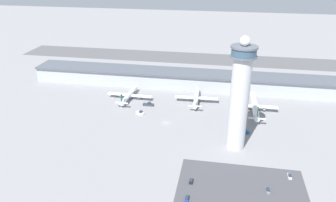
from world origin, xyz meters
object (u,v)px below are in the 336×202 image
(car_yellow_taxi, at_px, (268,190))
(airplane_gate_alpha, at_px, (129,95))
(car_red_hatchback, at_px, (290,176))
(airplane_gate_charlie, at_px, (255,106))
(service_truck_catering, at_px, (140,113))
(car_black_suv, at_px, (191,181))
(airplane_gate_bravo, at_px, (196,98))
(control_tower, at_px, (240,96))
(service_truck_fuel, at_px, (245,131))
(service_truck_baggage, at_px, (148,104))
(car_maroon_suv, at_px, (187,198))

(car_yellow_taxi, bearing_deg, airplane_gate_alpha, 135.80)
(car_yellow_taxi, xyz_separation_m, car_red_hatchback, (12.46, 13.81, -0.02))
(airplane_gate_charlie, xyz_separation_m, service_truck_catering, (-82.34, -19.38, -3.67))
(car_black_suv, height_order, car_red_hatchback, car_black_suv)
(airplane_gate_alpha, distance_m, car_black_suv, 113.97)
(airplane_gate_bravo, distance_m, car_yellow_taxi, 109.70)
(control_tower, height_order, airplane_gate_charlie, control_tower)
(control_tower, relative_size, service_truck_fuel, 10.94)
(car_black_suv, bearing_deg, car_red_hatchback, 14.71)
(service_truck_baggage, bearing_deg, car_maroon_suv, -66.94)
(airplane_gate_alpha, distance_m, car_red_hatchback, 139.17)
(service_truck_fuel, bearing_deg, car_black_suv, -116.72)
(airplane_gate_charlie, bearing_deg, car_yellow_taxi, -89.16)
(service_truck_fuel, bearing_deg, car_maroon_suv, -112.48)
(airplane_gate_bravo, height_order, service_truck_baggage, airplane_gate_bravo)
(car_black_suv, distance_m, car_maroon_suv, 13.49)
(service_truck_catering, bearing_deg, service_truck_baggage, 81.46)
(service_truck_fuel, bearing_deg, car_yellow_taxi, -80.88)
(control_tower, distance_m, car_red_hatchback, 50.42)
(service_truck_fuel, xyz_separation_m, car_red_hatchback, (21.74, -44.02, -0.54))
(service_truck_catering, bearing_deg, service_truck_fuel, -10.68)
(service_truck_catering, bearing_deg, car_black_suv, -57.44)
(service_truck_catering, height_order, car_red_hatchback, service_truck_catering)
(car_black_suv, relative_size, car_yellow_taxi, 0.89)
(service_truck_catering, distance_m, car_yellow_taxi, 110.29)
(service_truck_fuel, xyz_separation_m, car_black_suv, (-28.84, -57.30, -0.53))
(airplane_gate_charlie, distance_m, car_maroon_suv, 110.73)
(airplane_gate_bravo, bearing_deg, airplane_gate_alpha, -176.65)
(control_tower, xyz_separation_m, car_red_hatchback, (28.25, -25.48, -33.09))
(airplane_gate_alpha, relative_size, airplane_gate_charlie, 0.82)
(service_truck_fuel, xyz_separation_m, car_maroon_suv, (-29.29, -70.78, -0.54))
(service_truck_catering, bearing_deg, airplane_gate_bravo, 36.16)
(car_red_hatchback, bearing_deg, service_truck_fuel, 116.28)
(airplane_gate_alpha, xyz_separation_m, airplane_gate_bravo, (53.86, 3.15, 0.48))
(car_yellow_taxi, bearing_deg, car_red_hatchback, 47.95)
(service_truck_baggage, bearing_deg, airplane_gate_charlie, 2.69)
(airplane_gate_bravo, xyz_separation_m, airplane_gate_charlie, (44.17, -8.51, 0.36))
(service_truck_fuel, height_order, service_truck_baggage, service_truck_fuel)
(service_truck_fuel, bearing_deg, service_truck_catering, 169.32)
(control_tower, relative_size, service_truck_baggage, 8.25)
(car_maroon_suv, height_order, car_yellow_taxi, car_yellow_taxi)
(control_tower, distance_m, airplane_gate_alpha, 105.62)
(control_tower, distance_m, car_black_suv, 55.64)
(airplane_gate_alpha, relative_size, car_maroon_suv, 7.81)
(service_truck_catering, bearing_deg, car_maroon_suv, -62.00)
(airplane_gate_charlie, bearing_deg, car_maroon_suv, -109.67)
(control_tower, bearing_deg, airplane_gate_alpha, 145.55)
(control_tower, height_order, service_truck_catering, control_tower)
(service_truck_catering, distance_m, service_truck_baggage, 15.80)
(service_truck_catering, height_order, car_black_suv, service_truck_catering)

